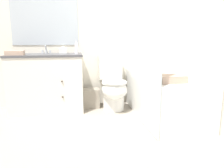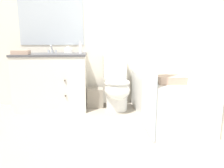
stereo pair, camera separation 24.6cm
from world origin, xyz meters
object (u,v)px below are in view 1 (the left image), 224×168
(hand_towel_folded, at_px, (15,53))
(bath_towel_folded, at_px, (171,79))
(bathtub, at_px, (163,95))
(soap_dispenser, at_px, (76,48))
(toilet, at_px, (113,87))
(tissue_box, at_px, (63,51))
(sink_faucet, at_px, (46,51))
(vanity_cabinet, at_px, (47,82))
(wastebasket, at_px, (91,98))

(hand_towel_folded, relative_size, bath_towel_folded, 0.75)
(bathtub, height_order, soap_dispenser, soap_dispenser)
(toilet, height_order, soap_dispenser, soap_dispenser)
(toilet, relative_size, tissue_box, 6.52)
(toilet, height_order, bath_towel_folded, toilet)
(sink_faucet, xyz_separation_m, bathtub, (1.60, -0.66, -0.59))
(vanity_cabinet, height_order, bath_towel_folded, vanity_cabinet)
(vanity_cabinet, bearing_deg, bathtub, -16.97)
(vanity_cabinet, height_order, soap_dispenser, soap_dispenser)
(bath_towel_folded, bearing_deg, bathtub, 74.87)
(bathtub, bearing_deg, sink_faucet, 157.57)
(sink_faucet, distance_m, tissue_box, 0.25)
(toilet, relative_size, wastebasket, 2.71)
(bathtub, xyz_separation_m, wastebasket, (-0.95, 0.54, -0.14))
(bath_towel_folded, bearing_deg, toilet, 120.17)
(tissue_box, distance_m, hand_towel_folded, 0.68)
(sink_faucet, relative_size, bathtub, 0.10)
(toilet, xyz_separation_m, tissue_box, (-0.72, 0.25, 0.53))
(tissue_box, bearing_deg, wastebasket, -13.61)
(bathtub, bearing_deg, wastebasket, 150.51)
(bathtub, distance_m, wastebasket, 1.11)
(soap_dispenser, bearing_deg, bath_towel_folded, -43.15)
(bathtub, relative_size, bath_towel_folded, 4.95)
(vanity_cabinet, bearing_deg, wastebasket, 4.59)
(vanity_cabinet, relative_size, tissue_box, 8.55)
(sink_faucet, xyz_separation_m, toilet, (0.97, -0.27, -0.53))
(toilet, height_order, tissue_box, tissue_box)
(vanity_cabinet, xyz_separation_m, hand_towel_folded, (-0.37, -0.15, 0.44))
(soap_dispenser, height_order, bath_towel_folded, soap_dispenser)
(sink_faucet, relative_size, toilet, 0.18)
(vanity_cabinet, distance_m, soap_dispenser, 0.66)
(bathtub, relative_size, hand_towel_folded, 6.56)
(bath_towel_folded, bearing_deg, sink_faucet, 142.26)
(wastebasket, xyz_separation_m, bath_towel_folded, (0.83, -1.02, 0.47))
(sink_faucet, height_order, wastebasket, sink_faucet)
(sink_faucet, xyz_separation_m, wastebasket, (0.65, -0.12, -0.73))
(soap_dispenser, bearing_deg, hand_towel_folded, -169.62)
(wastebasket, height_order, soap_dispenser, soap_dispenser)
(toilet, relative_size, bathtub, 0.53)
(bathtub, bearing_deg, tissue_box, 154.81)
(tissue_box, xyz_separation_m, bath_towel_folded, (1.22, -1.11, -0.27))
(vanity_cabinet, distance_m, bath_towel_folded, 1.77)
(bathtub, bearing_deg, toilet, 148.49)
(tissue_box, xyz_separation_m, hand_towel_folded, (-0.61, -0.30, -0.01))
(sink_faucet, bearing_deg, wastebasket, -10.56)
(toilet, bearing_deg, wastebasket, 154.70)
(soap_dispenser, relative_size, hand_towel_folded, 0.81)
(toilet, relative_size, bath_towel_folded, 2.64)
(soap_dispenser, height_order, hand_towel_folded, soap_dispenser)
(bathtub, bearing_deg, bath_towel_folded, -105.13)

